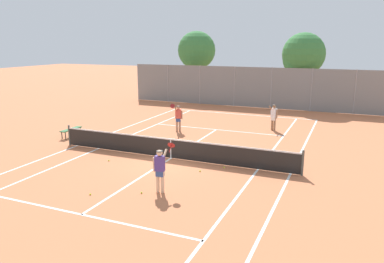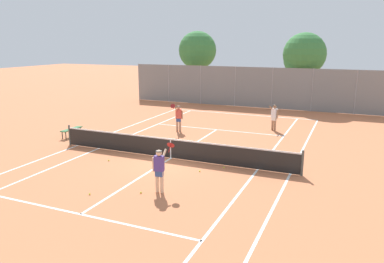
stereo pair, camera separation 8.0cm
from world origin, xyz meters
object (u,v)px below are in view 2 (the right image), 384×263
player_near_side (159,168)px  courtside_bench (72,130)px  loose_tennis_ball_1 (109,160)px  tree_behind_right (303,56)px  tree_behind_left (197,52)px  player_far_left (178,117)px  loose_tennis_ball_5 (141,193)px  tennis_net (171,148)px  loose_tennis_ball_4 (200,171)px  loose_tennis_ball_2 (110,146)px  loose_tennis_ball_0 (90,194)px  player_far_right (274,116)px  loose_tennis_ball_3 (224,167)px

player_near_side → courtside_bench: player_near_side is taller
loose_tennis_ball_1 → tree_behind_right: size_ratio=0.01×
courtside_bench → tree_behind_left: tree_behind_left is taller
tree_behind_left → player_far_left: bearing=-72.1°
loose_tennis_ball_5 → tennis_net: bearing=101.8°
loose_tennis_ball_4 → loose_tennis_ball_5: (-1.08, -2.98, 0.00)m
player_far_left → loose_tennis_ball_2: player_far_left is taller
loose_tennis_ball_2 → player_far_left: bearing=66.5°
loose_tennis_ball_0 → courtside_bench: courtside_bench is taller
tennis_net → loose_tennis_ball_4: 2.35m
loose_tennis_ball_5 → loose_tennis_ball_2: bearing=134.6°
player_near_side → loose_tennis_ball_0: size_ratio=26.88×
player_far_left → loose_tennis_ball_1: (-0.47, -6.49, -0.89)m
loose_tennis_ball_2 → loose_tennis_ball_1: bearing=-56.0°
player_far_left → courtside_bench: bearing=-145.6°
loose_tennis_ball_0 → tree_behind_right: (4.31, 22.11, 4.20)m
tennis_net → tree_behind_left: 19.89m
player_far_right → tree_behind_left: (-9.59, 10.84, 3.51)m
loose_tennis_ball_5 → loose_tennis_ball_1: bearing=141.0°
loose_tennis_ball_0 → loose_tennis_ball_4: 4.66m
player_near_side → loose_tennis_ball_3: 3.78m
loose_tennis_ball_1 → tree_behind_left: bearing=101.0°
loose_tennis_ball_1 → courtside_bench: courtside_bench is taller
courtside_bench → tennis_net: bearing=-11.6°
loose_tennis_ball_2 → loose_tennis_ball_5: same height
loose_tennis_ball_4 → player_near_side: bearing=-101.0°
loose_tennis_ball_1 → loose_tennis_ball_0: bearing=-64.3°
player_far_left → tree_behind_left: bearing=107.9°
player_near_side → loose_tennis_ball_0: bearing=-150.9°
loose_tennis_ball_2 → tree_behind_left: tree_behind_left is taller
loose_tennis_ball_0 → loose_tennis_ball_3: (3.47, 4.66, 0.00)m
loose_tennis_ball_1 → loose_tennis_ball_2: size_ratio=1.00×
loose_tennis_ball_4 → courtside_bench: courtside_bench is taller
tree_behind_right → player_near_side: bearing=-95.8°
loose_tennis_ball_1 → loose_tennis_ball_4: same height
player_far_left → loose_tennis_ball_1: size_ratio=26.88×
loose_tennis_ball_4 → courtside_bench: 9.44m
tennis_net → player_near_side: 4.10m
loose_tennis_ball_1 → tennis_net: bearing=32.0°
tree_behind_left → tree_behind_right: 9.98m
tree_behind_left → player_near_side: bearing=-70.8°
tennis_net → loose_tennis_ball_0: 5.10m
loose_tennis_ball_5 → loose_tennis_ball_0: bearing=-152.5°
loose_tennis_ball_4 → tree_behind_left: bearing=112.8°
player_near_side → player_far_right: 11.57m
loose_tennis_ball_3 → courtside_bench: size_ratio=0.04×
tennis_net → courtside_bench: 7.24m
loose_tennis_ball_2 → loose_tennis_ball_3: bearing=-8.4°
player_far_right → loose_tennis_ball_4: (-1.33, -8.83, -0.88)m
tree_behind_left → tree_behind_right: (9.88, -1.37, -0.19)m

